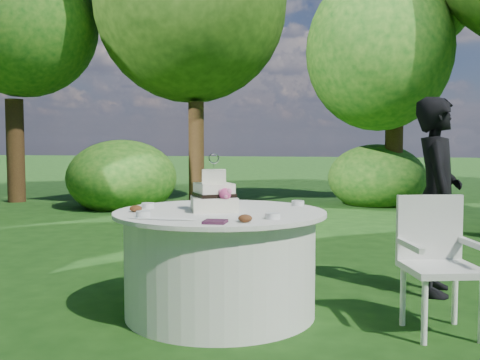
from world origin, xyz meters
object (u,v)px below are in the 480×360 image
Objects in this scene: cake at (214,195)px; table at (220,262)px; guest at (437,196)px; chair at (436,254)px; napkins at (215,222)px.

table is at bearing 6.30° from cake.
table is at bearing 122.59° from guest.
chair is (1.52, -0.07, 0.13)m from table.
guest is at bearing 44.02° from napkins.
guest is 1.93m from table.
cake is (-0.15, 0.60, 0.10)m from napkins.
cake reaches higher than chair.
table is (-0.11, 0.60, -0.39)m from napkins.
cake is at bearing 104.04° from napkins.
cake is at bearing 177.58° from chair.
napkins is 0.73m from table.
guest is at bearing 28.29° from table.
chair is at bearing -2.67° from table.
chair reaches higher than napkins.
cake reaches higher than napkins.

